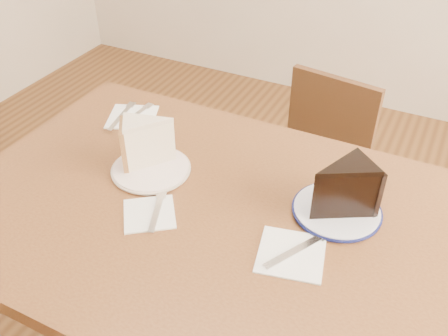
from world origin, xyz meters
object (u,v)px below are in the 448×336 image
Objects in this scene: table at (214,242)px; plate_navy at (337,210)px; chair_far at (310,176)px; plate_cream at (151,169)px; chocolate_cake at (339,192)px; carrot_cake at (151,143)px.

plate_navy is (0.25, 0.12, 0.10)m from table.
plate_navy is at bearing 120.04° from chair_far.
chair_far reaches higher than table.
plate_cream is at bearing 75.09° from chair_far.
chocolate_cake reaches higher than plate_navy.
carrot_cake is (-0.01, 0.02, 0.06)m from plate_cream.
chocolate_cake is (0.25, 0.11, 0.17)m from table.
carrot_cake is at bearing -175.95° from plate_navy.
chair_far is at bearing 66.27° from plate_cream.
plate_cream reaches higher than chair_far.
table is 0.29m from plate_navy.
carrot_cake is 0.89× the size of chocolate_cake.
plate_cream is (-0.25, -0.58, 0.34)m from chair_far.
table is 6.30× the size of plate_navy.
chocolate_cake is at bearing 119.58° from chair_far.
carrot_cake is (-0.26, -0.55, 0.40)m from chair_far.
plate_cream is 1.58× the size of carrot_cake.
carrot_cake reaches higher than chair_far.
chocolate_cake is at bearing -93.02° from plate_navy.
table is 9.02× the size of chocolate_cake.
plate_navy is at bearing 25.27° from table.
chair_far is 5.68× the size of chocolate_cake.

